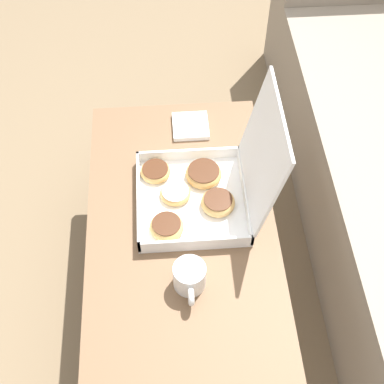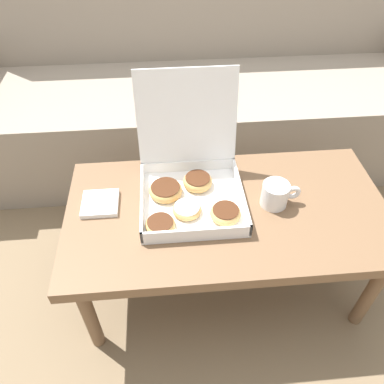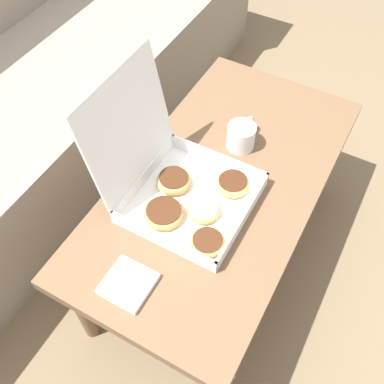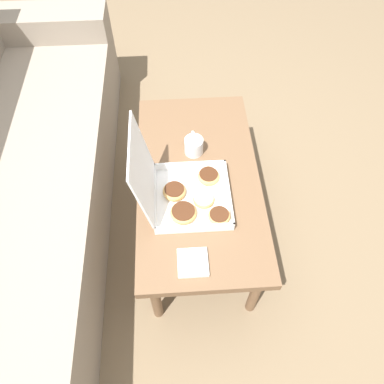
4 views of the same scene
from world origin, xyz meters
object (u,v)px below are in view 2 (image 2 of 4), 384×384
Objects in this scene: couch at (199,93)px; pastry_box at (189,183)px; coffee_table at (227,218)px; coffee_mug at (276,194)px.

couch is 6.56× the size of pastry_box.
coffee_table is (0.00, -0.92, 0.06)m from couch.
pastry_box is at bearing -98.10° from couch.
coffee_mug is (0.28, -0.06, -0.02)m from pastry_box.
coffee_mug reaches higher than coffee_table.
pastry_box is 0.28m from coffee_mug.
couch is at bearing 99.64° from coffee_mug.
coffee_table is 8.21× the size of coffee_mug.
couch is 2.40× the size of coffee_table.
couch reaches higher than coffee_mug.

